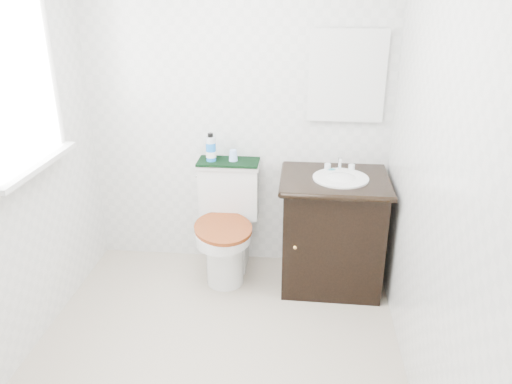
% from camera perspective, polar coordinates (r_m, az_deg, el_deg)
% --- Properties ---
extents(floor, '(2.40, 2.40, 0.00)m').
position_cam_1_polar(floor, '(3.09, -4.86, -18.46)').
color(floor, '#B6AA92').
rests_on(floor, ground).
extents(wall_back, '(2.40, 0.00, 2.40)m').
position_cam_1_polar(wall_back, '(3.61, -2.16, 9.41)').
color(wall_back, silver).
rests_on(wall_back, ground).
extents(wall_front, '(2.40, 0.00, 2.40)m').
position_cam_1_polar(wall_front, '(1.44, -14.98, -13.27)').
color(wall_front, silver).
rests_on(wall_front, ground).
extents(wall_right, '(0.00, 2.40, 2.40)m').
position_cam_1_polar(wall_right, '(2.51, 19.76, 2.05)').
color(wall_right, silver).
rests_on(wall_right, ground).
extents(window, '(0.02, 0.70, 0.90)m').
position_cam_1_polar(window, '(3.00, -26.00, 11.30)').
color(window, white).
rests_on(window, wall_left).
extents(mirror, '(0.50, 0.02, 0.60)m').
position_cam_1_polar(mirror, '(3.52, 10.36, 12.88)').
color(mirror, silver).
rests_on(mirror, wall_back).
extents(toilet, '(0.51, 0.68, 0.83)m').
position_cam_1_polar(toilet, '(3.69, -3.30, -4.18)').
color(toilet, silver).
rests_on(toilet, floor).
extents(vanity, '(0.72, 0.62, 0.92)m').
position_cam_1_polar(vanity, '(3.57, 8.77, -4.14)').
color(vanity, black).
rests_on(vanity, floor).
extents(trash_bin, '(0.19, 0.15, 0.27)m').
position_cam_1_polar(trash_bin, '(3.87, 4.54, -6.60)').
color(trash_bin, white).
rests_on(trash_bin, floor).
extents(towel, '(0.44, 0.22, 0.02)m').
position_cam_1_polar(towel, '(3.61, -3.17, 3.47)').
color(towel, black).
rests_on(towel, toilet).
extents(mouthwash_bottle, '(0.07, 0.07, 0.20)m').
position_cam_1_polar(mouthwash_bottle, '(3.59, -5.18, 5.00)').
color(mouthwash_bottle, blue).
rests_on(mouthwash_bottle, towel).
extents(cup, '(0.06, 0.06, 0.08)m').
position_cam_1_polar(cup, '(3.59, -2.63, 4.21)').
color(cup, '#9BC0FD').
rests_on(cup, towel).
extents(soap_bar, '(0.07, 0.05, 0.02)m').
position_cam_1_polar(soap_bar, '(3.52, 8.58, 2.55)').
color(soap_bar, '#196D7B').
rests_on(soap_bar, vanity).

